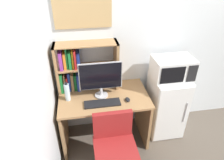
# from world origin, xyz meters

# --- Properties ---
(wall_back) EXTENTS (6.40, 0.04, 2.60)m
(wall_back) POSITION_xyz_m (0.40, 0.02, 1.30)
(wall_back) COLOR silver
(wall_back) RESTS_ON ground_plane
(desk) EXTENTS (1.14, 0.68, 0.77)m
(desk) POSITION_xyz_m (-0.98, -0.34, 0.53)
(desk) COLOR #997047
(desk) RESTS_ON ground_plane
(hutch_bookshelf) EXTENTS (0.78, 0.23, 0.64)m
(hutch_bookshelf) POSITION_xyz_m (-1.28, -0.11, 1.10)
(hutch_bookshelf) COLOR #997047
(hutch_bookshelf) RESTS_ON desk
(monitor) EXTENTS (0.53, 0.17, 0.47)m
(monitor) POSITION_xyz_m (-1.01, -0.33, 1.04)
(monitor) COLOR #B7B7BC
(monitor) RESTS_ON desk
(keyboard) EXTENTS (0.44, 0.14, 0.02)m
(keyboard) POSITION_xyz_m (-1.02, -0.50, 0.78)
(keyboard) COLOR black
(keyboard) RESTS_ON desk
(computer_mouse) EXTENTS (0.06, 0.09, 0.03)m
(computer_mouse) POSITION_xyz_m (-0.70, -0.48, 0.79)
(computer_mouse) COLOR black
(computer_mouse) RESTS_ON desk
(water_bottle) EXTENTS (0.06, 0.06, 0.25)m
(water_bottle) POSITION_xyz_m (-1.43, -0.34, 0.89)
(water_bottle) COLOR silver
(water_bottle) RESTS_ON desk
(mini_fridge) EXTENTS (0.47, 0.50, 0.93)m
(mini_fridge) POSITION_xyz_m (-0.08, -0.29, 0.46)
(mini_fridge) COLOR white
(mini_fridge) RESTS_ON ground_plane
(microwave) EXTENTS (0.51, 0.35, 0.28)m
(microwave) POSITION_xyz_m (-0.08, -0.29, 1.07)
(microwave) COLOR silver
(microwave) RESTS_ON mini_fridge
(desk_chair) EXTENTS (0.55, 0.55, 0.83)m
(desk_chair) POSITION_xyz_m (-0.94, -0.91, 0.36)
(desk_chair) COLOR black
(desk_chair) RESTS_ON ground_plane
(wall_corkboard) EXTENTS (0.67, 0.02, 0.40)m
(wall_corkboard) POSITION_xyz_m (-1.16, -0.01, 1.77)
(wall_corkboard) COLOR tan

